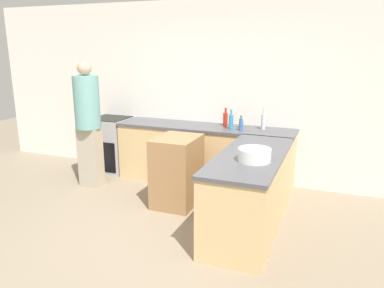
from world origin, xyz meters
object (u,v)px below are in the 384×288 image
object	(u,v)px
mixing_bowl	(254,155)
hot_sauce_bottle	(225,119)
person_by_range	(88,120)
range_oven	(112,144)
water_bottle_blue	(241,125)
vinegar_bottle_clear	(263,121)
dish_soap_bottle	(231,121)
olive_oil_bottle	(241,123)
island_table	(177,171)

from	to	relation	value
mixing_bowl	hot_sauce_bottle	xyz separation A→B (m)	(-0.78, 1.57, 0.04)
hot_sauce_bottle	person_by_range	xyz separation A→B (m)	(-1.81, -0.84, 0.01)
range_oven	water_bottle_blue	size ratio (longest dim) A/B	4.62
water_bottle_blue	vinegar_bottle_clear	world-z (taller)	vinegar_bottle_clear
range_oven	dish_soap_bottle	distance (m)	2.13
mixing_bowl	water_bottle_blue	xyz separation A→B (m)	(-0.49, 1.36, 0.01)
vinegar_bottle_clear	dish_soap_bottle	distance (m)	0.45
olive_oil_bottle	vinegar_bottle_clear	distance (m)	0.32
range_oven	hot_sauce_bottle	bearing A→B (deg)	3.22
range_oven	mixing_bowl	distance (m)	3.12
olive_oil_bottle	mixing_bowl	bearing A→B (deg)	-70.77
hot_sauce_bottle	person_by_range	bearing A→B (deg)	-154.98
hot_sauce_bottle	dish_soap_bottle	world-z (taller)	dish_soap_bottle
olive_oil_bottle	person_by_range	world-z (taller)	person_by_range
mixing_bowl	vinegar_bottle_clear	world-z (taller)	vinegar_bottle_clear
mixing_bowl	water_bottle_blue	size ratio (longest dim) A/B	1.75
range_oven	water_bottle_blue	world-z (taller)	water_bottle_blue
mixing_bowl	hot_sauce_bottle	size ratio (longest dim) A/B	1.25
dish_soap_bottle	water_bottle_blue	bearing A→B (deg)	-14.37
mixing_bowl	olive_oil_bottle	xyz separation A→B (m)	(-0.53, 1.53, 0.00)
range_oven	person_by_range	xyz separation A→B (m)	(0.12, -0.74, 0.55)
person_by_range	hot_sauce_bottle	bearing A→B (deg)	25.02
dish_soap_bottle	island_table	bearing A→B (deg)	-119.71
mixing_bowl	hot_sauce_bottle	distance (m)	1.75
range_oven	water_bottle_blue	bearing A→B (deg)	-2.50
island_table	mixing_bowl	world-z (taller)	mixing_bowl
range_oven	mixing_bowl	xyz separation A→B (m)	(2.71, -1.46, 0.50)
mixing_bowl	water_bottle_blue	distance (m)	1.45
range_oven	island_table	world-z (taller)	island_table
hot_sauce_bottle	dish_soap_bottle	bearing A→B (deg)	-51.11
island_table	dish_soap_bottle	distance (m)	1.10
range_oven	dish_soap_bottle	world-z (taller)	dish_soap_bottle
olive_oil_bottle	dish_soap_bottle	size ratio (longest dim) A/B	0.65
island_table	vinegar_bottle_clear	xyz separation A→B (m)	(0.91, 0.98, 0.55)
olive_oil_bottle	dish_soap_bottle	distance (m)	0.17
olive_oil_bottle	hot_sauce_bottle	distance (m)	0.25
range_oven	island_table	size ratio (longest dim) A/B	0.99
olive_oil_bottle	vinegar_bottle_clear	world-z (taller)	vinegar_bottle_clear
island_table	person_by_range	world-z (taller)	person_by_range
water_bottle_blue	vinegar_bottle_clear	size ratio (longest dim) A/B	0.64
mixing_bowl	vinegar_bottle_clear	bearing A→B (deg)	97.92
mixing_bowl	person_by_range	size ratio (longest dim) A/B	0.18
range_oven	person_by_range	size ratio (longest dim) A/B	0.49
water_bottle_blue	olive_oil_bottle	bearing A→B (deg)	105.06
vinegar_bottle_clear	olive_oil_bottle	bearing A→B (deg)	-175.93
dish_soap_bottle	person_by_range	xyz separation A→B (m)	(-1.94, -0.68, 0.00)
island_table	hot_sauce_bottle	distance (m)	1.18
range_oven	vinegar_bottle_clear	distance (m)	2.55
mixing_bowl	person_by_range	world-z (taller)	person_by_range
person_by_range	olive_oil_bottle	bearing A→B (deg)	21.39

